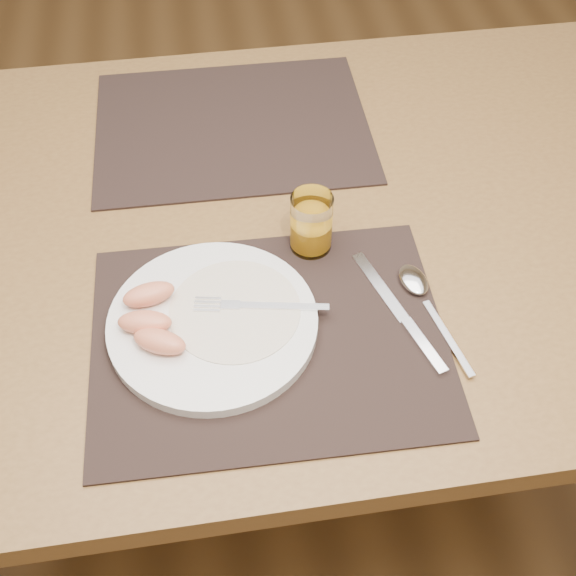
{
  "coord_description": "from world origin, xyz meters",
  "views": [
    {
      "loc": [
        -0.08,
        -0.76,
        1.5
      ],
      "look_at": [
        0.01,
        -0.16,
        0.77
      ],
      "focal_mm": 45.0,
      "sensor_mm": 36.0,
      "label": 1
    }
  ],
  "objects_px": {
    "table": "(264,256)",
    "placemat_far": "(232,126)",
    "placemat_near": "(269,338)",
    "plate": "(213,323)",
    "spoon": "(418,288)",
    "juice_glass": "(311,225)",
    "knife": "(405,320)",
    "fork": "(249,306)"
  },
  "relations": [
    {
      "from": "placemat_near",
      "to": "knife",
      "type": "xyz_separation_m",
      "value": [
        0.18,
        -0.0,
        0.0
      ]
    },
    {
      "from": "placemat_far",
      "to": "spoon",
      "type": "relative_size",
      "value": 2.35
    },
    {
      "from": "fork",
      "to": "spoon",
      "type": "bearing_deg",
      "value": 1.53
    },
    {
      "from": "fork",
      "to": "knife",
      "type": "relative_size",
      "value": 0.81
    },
    {
      "from": "table",
      "to": "knife",
      "type": "relative_size",
      "value": 6.51
    },
    {
      "from": "plate",
      "to": "fork",
      "type": "height_order",
      "value": "fork"
    },
    {
      "from": "placemat_near",
      "to": "plate",
      "type": "distance_m",
      "value": 0.07
    },
    {
      "from": "table",
      "to": "placemat_near",
      "type": "bearing_deg",
      "value": -95.37
    },
    {
      "from": "fork",
      "to": "spoon",
      "type": "distance_m",
      "value": 0.23
    },
    {
      "from": "table",
      "to": "placemat_far",
      "type": "bearing_deg",
      "value": 96.02
    },
    {
      "from": "placemat_near",
      "to": "placemat_far",
      "type": "bearing_deg",
      "value": 90.33
    },
    {
      "from": "placemat_far",
      "to": "knife",
      "type": "height_order",
      "value": "knife"
    },
    {
      "from": "plate",
      "to": "juice_glass",
      "type": "xyz_separation_m",
      "value": [
        0.15,
        0.12,
        0.03
      ]
    },
    {
      "from": "plate",
      "to": "knife",
      "type": "bearing_deg",
      "value": -6.74
    },
    {
      "from": "plate",
      "to": "fork",
      "type": "xyz_separation_m",
      "value": [
        0.05,
        0.01,
        0.01
      ]
    },
    {
      "from": "juice_glass",
      "to": "plate",
      "type": "bearing_deg",
      "value": -140.18
    },
    {
      "from": "table",
      "to": "juice_glass",
      "type": "height_order",
      "value": "juice_glass"
    },
    {
      "from": "plate",
      "to": "juice_glass",
      "type": "bearing_deg",
      "value": 39.82
    },
    {
      "from": "placemat_near",
      "to": "plate",
      "type": "height_order",
      "value": "plate"
    },
    {
      "from": "table",
      "to": "placemat_near",
      "type": "distance_m",
      "value": 0.24
    },
    {
      "from": "spoon",
      "to": "juice_glass",
      "type": "height_order",
      "value": "juice_glass"
    },
    {
      "from": "spoon",
      "to": "juice_glass",
      "type": "bearing_deg",
      "value": 140.79
    },
    {
      "from": "juice_glass",
      "to": "placemat_far",
      "type": "bearing_deg",
      "value": 105.92
    },
    {
      "from": "placemat_near",
      "to": "fork",
      "type": "bearing_deg",
      "value": 116.32
    },
    {
      "from": "table",
      "to": "fork",
      "type": "xyz_separation_m",
      "value": [
        -0.04,
        -0.18,
        0.11
      ]
    },
    {
      "from": "placemat_far",
      "to": "spoon",
      "type": "height_order",
      "value": "spoon"
    },
    {
      "from": "knife",
      "to": "spoon",
      "type": "height_order",
      "value": "spoon"
    },
    {
      "from": "fork",
      "to": "juice_glass",
      "type": "height_order",
      "value": "juice_glass"
    },
    {
      "from": "knife",
      "to": "spoon",
      "type": "relative_size",
      "value": 1.12
    },
    {
      "from": "placemat_near",
      "to": "placemat_far",
      "type": "height_order",
      "value": "same"
    },
    {
      "from": "placemat_near",
      "to": "placemat_far",
      "type": "distance_m",
      "value": 0.44
    },
    {
      "from": "placemat_near",
      "to": "juice_glass",
      "type": "distance_m",
      "value": 0.18
    },
    {
      "from": "placemat_near",
      "to": "placemat_far",
      "type": "xyz_separation_m",
      "value": [
        -0.0,
        0.44,
        0.0
      ]
    },
    {
      "from": "spoon",
      "to": "juice_glass",
      "type": "xyz_separation_m",
      "value": [
        -0.13,
        0.1,
        0.03
      ]
    },
    {
      "from": "knife",
      "to": "spoon",
      "type": "bearing_deg",
      "value": 57.82
    },
    {
      "from": "placemat_near",
      "to": "fork",
      "type": "height_order",
      "value": "fork"
    },
    {
      "from": "placemat_near",
      "to": "spoon",
      "type": "xyz_separation_m",
      "value": [
        0.21,
        0.05,
        0.01
      ]
    },
    {
      "from": "fork",
      "to": "table",
      "type": "bearing_deg",
      "value": 77.29
    },
    {
      "from": "table",
      "to": "placemat_far",
      "type": "relative_size",
      "value": 3.11
    },
    {
      "from": "fork",
      "to": "knife",
      "type": "xyz_separation_m",
      "value": [
        0.2,
        -0.04,
        -0.02
      ]
    },
    {
      "from": "knife",
      "to": "plate",
      "type": "bearing_deg",
      "value": 173.26
    },
    {
      "from": "plate",
      "to": "spoon",
      "type": "distance_m",
      "value": 0.28
    }
  ]
}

